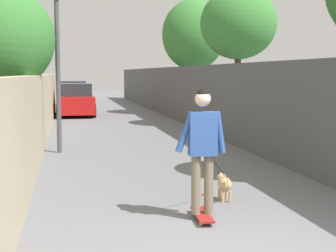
{
  "coord_description": "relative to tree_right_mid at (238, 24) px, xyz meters",
  "views": [
    {
      "loc": [
        -4.93,
        1.99,
        2.04
      ],
      "look_at": [
        4.65,
        0.05,
        1.0
      ],
      "focal_mm": 53.47,
      "sensor_mm": 36.0,
      "label": 1
    }
  ],
  "objects": [
    {
      "name": "car_near",
      "position": [
        6.4,
        5.9,
        -3.13
      ],
      "size": [
        3.81,
        1.8,
        1.54
      ],
      "color": "#B71414",
      "rests_on": "ground"
    },
    {
      "name": "tree_right_far",
      "position": [
        6.0,
        0.18,
        0.05
      ],
      "size": [
        3.08,
        3.08,
        5.61
      ],
      "color": "#473523",
      "rests_on": "ground"
    },
    {
      "name": "fence_right",
      "position": [
        -1.0,
        1.54,
        -2.69
      ],
      "size": [
        48.0,
        0.3,
        2.31
      ],
      "primitive_type": "cube",
      "color": "#4C4C4C",
      "rests_on": "ground"
    },
    {
      "name": "skateboard",
      "position": [
        -11.35,
        4.47,
        -3.77
      ],
      "size": [
        0.81,
        0.26,
        0.08
      ],
      "color": "maroon",
      "rests_on": "ground"
    },
    {
      "name": "lamp_post",
      "position": [
        -4.89,
        6.5,
        -0.96
      ],
      "size": [
        0.36,
        0.36,
        4.2
      ],
      "color": "#4C4C51",
      "rests_on": "ground"
    },
    {
      "name": "wall_left",
      "position": [
        -1.0,
        7.05,
        -2.85
      ],
      "size": [
        48.0,
        0.3,
        1.99
      ],
      "primitive_type": "cube",
      "color": "tan",
      "rests_on": "ground"
    },
    {
      "name": "tree_left_distant",
      "position": [
        -5.5,
        7.81,
        -1.01
      ],
      "size": [
        2.55,
        2.55,
        4.09
      ],
      "color": "#473523",
      "rests_on": "ground"
    },
    {
      "name": "person_skateboarder",
      "position": [
        -11.35,
        4.47,
        -2.74
      ],
      "size": [
        0.25,
        0.71,
        1.74
      ],
      "color": "#726651",
      "rests_on": "skateboard"
    },
    {
      "name": "dog",
      "position": [
        -10.39,
        3.84,
        -3.57
      ],
      "size": [
        1.24,
        0.75,
        1.06
      ],
      "color": "tan",
      "rests_on": "ground"
    },
    {
      "name": "tree_right_mid",
      "position": [
        0.0,
        0.0,
        0.0
      ],
      "size": [
        2.84,
        2.84,
        5.18
      ],
      "color": "#473523",
      "rests_on": "ground"
    },
    {
      "name": "ground_plane",
      "position": [
        1.0,
        4.3,
        -3.84
      ],
      "size": [
        80.0,
        80.0,
        0.0
      ],
      "primitive_type": "plane",
      "color": "slate"
    },
    {
      "name": "car_far",
      "position": [
        13.71,
        5.9,
        -3.13
      ],
      "size": [
        3.84,
        1.8,
        1.54
      ],
      "color": "silver",
      "rests_on": "ground"
    }
  ]
}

